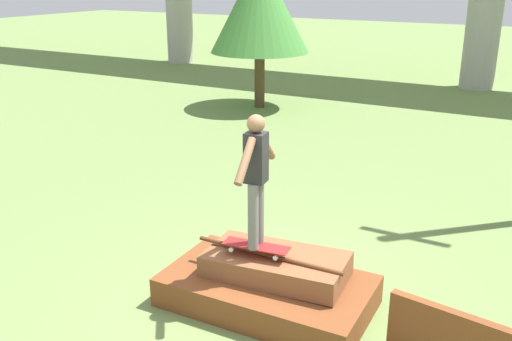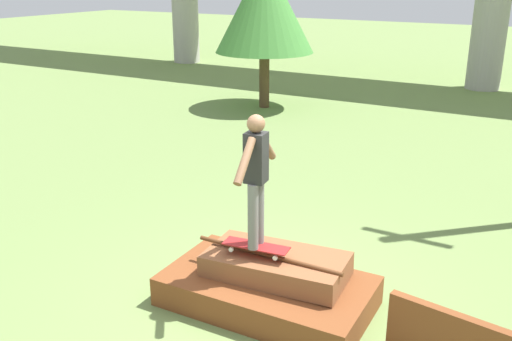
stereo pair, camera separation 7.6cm
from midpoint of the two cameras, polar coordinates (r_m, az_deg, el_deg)
The scene contains 6 objects.
ground_plane at distance 6.88m, azimuth 0.81°, elevation -13.19°, with size 80.00×80.00×0.00m, color olive.
scrap_pile at distance 6.76m, azimuth 1.02°, elevation -11.32°, with size 2.40×1.39×0.67m.
scrap_plank_loose at distance 6.00m, azimuth 18.27°, elevation -15.84°, with size 1.20×0.27×0.67m.
skateboard at distance 6.52m, azimuth -0.34°, elevation -7.59°, with size 0.79×0.31×0.09m.
skater at distance 6.18m, azimuth -0.35°, elevation -0.28°, with size 0.24×1.06×1.52m.
tree_behind_left at distance 16.14m, azimuth 0.23°, elevation 16.23°, with size 2.74×2.74×4.13m.
Camera 1 is at (2.68, -5.15, 3.69)m, focal length 40.00 mm.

